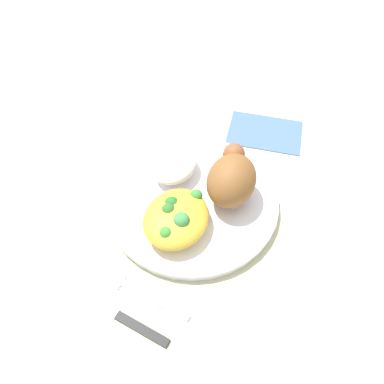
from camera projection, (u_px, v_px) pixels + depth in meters
name	position (u px, v px, depth m)	size (l,w,h in m)	color
ground_plane	(192.00, 203.00, 0.60)	(2.00, 2.00, 0.00)	#BDB98E
plate	(192.00, 199.00, 0.60)	(0.28, 0.28, 0.02)	white
roasted_chicken	(232.00, 179.00, 0.56)	(0.10, 0.07, 0.08)	brown
rice_pile	(174.00, 164.00, 0.61)	(0.09, 0.07, 0.03)	white
mac_cheese_with_broccoli	(178.00, 218.00, 0.54)	(0.11, 0.10, 0.05)	gold
fork	(139.00, 292.00, 0.51)	(0.03, 0.14, 0.01)	#B2B2B7
knife	(117.00, 315.00, 0.49)	(0.03, 0.19, 0.01)	black
napkin	(265.00, 132.00, 0.71)	(0.10, 0.14, 0.00)	#47669E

